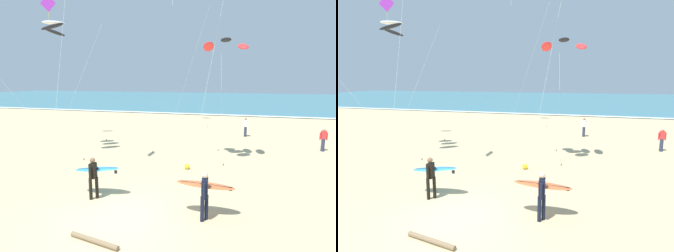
# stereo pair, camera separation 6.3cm
# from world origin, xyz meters

# --- Properties ---
(ground_plane) EXTENTS (160.00, 160.00, 0.00)m
(ground_plane) POSITION_xyz_m (0.00, 0.00, 0.00)
(ground_plane) COLOR tan
(ocean_water) EXTENTS (160.00, 60.00, 0.08)m
(ocean_water) POSITION_xyz_m (0.00, 58.27, 0.04)
(ocean_water) COLOR teal
(ocean_water) RESTS_ON ground
(shoreline_foam) EXTENTS (160.00, 1.02, 0.01)m
(shoreline_foam) POSITION_xyz_m (0.00, 28.57, 0.09)
(shoreline_foam) COLOR white
(shoreline_foam) RESTS_ON ocean_water
(surfer_lead) EXTENTS (2.05, 0.99, 1.71)m
(surfer_lead) POSITION_xyz_m (2.80, 0.75, 1.05)
(surfer_lead) COLOR black
(surfer_lead) RESTS_ON ground
(surfer_trailing) EXTENTS (1.96, 1.00, 1.71)m
(surfer_trailing) POSITION_xyz_m (-1.69, 1.26, 1.04)
(surfer_trailing) COLOR black
(surfer_trailing) RESTS_ON ground
(kite_arc_ivory_near) EXTENTS (5.34, 4.27, 8.14)m
(kite_arc_ivory_near) POSITION_xyz_m (-7.21, 6.55, 7.77)
(kite_arc_ivory_near) COLOR black
(kite_arc_ivory_near) RESTS_ON ground
(kite_arc_charcoal_mid) EXTENTS (2.58, 3.20, 6.92)m
(kite_arc_charcoal_mid) POSITION_xyz_m (2.84, 7.56, 6.58)
(kite_arc_charcoal_mid) COLOR red
(kite_arc_charcoal_mid) RESTS_ON ground
(kite_diamond_violet_low) EXTENTS (4.54, 0.89, 10.81)m
(kite_diamond_violet_low) POSITION_xyz_m (-10.10, 10.11, 9.80)
(kite_diamond_violet_low) COLOR purple
(kite_diamond_violet_low) RESTS_ON ground
(bystander_white_top) EXTENTS (0.42, 0.33, 1.59)m
(bystander_white_top) POSITION_xyz_m (4.14, 15.27, 0.81)
(bystander_white_top) COLOR #2D334C
(bystander_white_top) RESTS_ON ground
(bystander_red_top) EXTENTS (0.50, 0.22, 1.59)m
(bystander_red_top) POSITION_xyz_m (9.09, 11.73, 0.81)
(bystander_red_top) COLOR #2D334C
(bystander_red_top) RESTS_ON ground
(beach_ball) EXTENTS (0.28, 0.28, 0.28)m
(beach_ball) POSITION_xyz_m (1.16, 5.70, 0.14)
(beach_ball) COLOR yellow
(beach_ball) RESTS_ON ground
(driftwood_log) EXTENTS (1.71, 0.46, 0.15)m
(driftwood_log) POSITION_xyz_m (-0.10, -1.61, 0.07)
(driftwood_log) COLOR #846B4C
(driftwood_log) RESTS_ON ground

